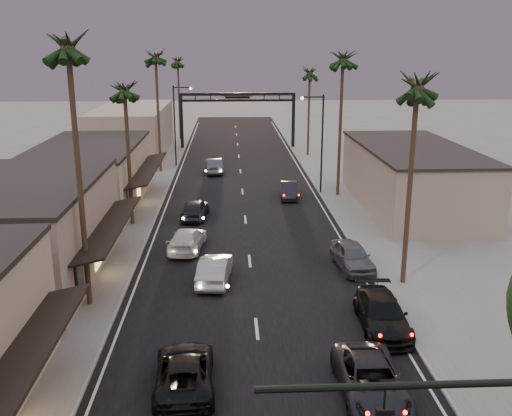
{
  "coord_description": "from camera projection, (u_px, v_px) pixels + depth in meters",
  "views": [
    {
      "loc": [
        -1.23,
        -5.72,
        13.04
      ],
      "look_at": [
        0.57,
        31.49,
        2.5
      ],
      "focal_mm": 40.0,
      "sensor_mm": 36.0,
      "label": 1
    }
  ],
  "objects": [
    {
      "name": "sidewalk_left",
      "position": [
        149.0,
        178.0,
        58.62
      ],
      "size": [
        5.0,
        92.0,
        0.12
      ],
      "primitive_type": "cube",
      "color": "slate",
      "rests_on": "ground"
    },
    {
      "name": "oncoming_white",
      "position": [
        187.0,
        239.0,
        37.87
      ],
      "size": [
        2.63,
        5.2,
        1.45
      ],
      "primitive_type": "imported",
      "rotation": [
        0.0,
        0.0,
        3.02
      ],
      "color": "silver",
      "rests_on": "ground"
    },
    {
      "name": "palm_rc",
      "position": [
        310.0,
        69.0,
        68.16
      ],
      "size": [
        3.2,
        3.2,
        12.2
      ],
      "color": "#38281C",
      "rests_on": "ground"
    },
    {
      "name": "streetlight_left",
      "position": [
        177.0,
        119.0,
        63.08
      ],
      "size": [
        2.13,
        0.3,
        9.0
      ],
      "color": "black",
      "rests_on": "ground"
    },
    {
      "name": "palm_ra",
      "position": [
        418.0,
        79.0,
        29.45
      ],
      "size": [
        3.2,
        3.2,
        13.2
      ],
      "color": "#38281C",
      "rests_on": "ground"
    },
    {
      "name": "palm_ld",
      "position": [
        155.0,
        53.0,
        58.18
      ],
      "size": [
        3.2,
        3.2,
        14.2
      ],
      "color": "#38281C",
      "rests_on": "ground"
    },
    {
      "name": "oncoming_pickup",
      "position": [
        185.0,
        371.0,
        22.55
      ],
      "size": [
        2.52,
        5.07,
        1.38
      ],
      "primitive_type": "imported",
      "rotation": [
        0.0,
        0.0,
        3.19
      ],
      "color": "black",
      "rests_on": "ground"
    },
    {
      "name": "oncoming_dgrey",
      "position": [
        195.0,
        209.0,
        44.81
      ],
      "size": [
        2.35,
        4.71,
        1.54
      ],
      "primitive_type": "imported",
      "rotation": [
        0.0,
        0.0,
        3.02
      ],
      "color": "black",
      "rests_on": "ground"
    },
    {
      "name": "arch",
      "position": [
        238.0,
        106.0,
        74.87
      ],
      "size": [
        15.2,
        0.4,
        7.27
      ],
      "color": "black",
      "rests_on": "ground"
    },
    {
      "name": "storefront_mid",
      "position": [
        25.0,
        233.0,
        32.74
      ],
      "size": [
        8.0,
        14.0,
        5.5
      ],
      "primitive_type": "cube",
      "color": "gray",
      "rests_on": "ground"
    },
    {
      "name": "sidewalk_right",
      "position": [
        332.0,
        176.0,
        59.51
      ],
      "size": [
        5.0,
        92.0,
        0.12
      ],
      "primitive_type": "cube",
      "color": "slate",
      "rests_on": "ground"
    },
    {
      "name": "palm_lb",
      "position": [
        67.0,
        39.0,
        26.2
      ],
      "size": [
        3.2,
        3.2,
        15.2
      ],
      "color": "#38281C",
      "rests_on": "ground"
    },
    {
      "name": "storefront_dist",
      "position": [
        133.0,
        132.0,
        70.15
      ],
      "size": [
        8.0,
        20.0,
        6.0
      ],
      "primitive_type": "cube",
      "color": "gray",
      "rests_on": "ground"
    },
    {
      "name": "curbside_grey",
      "position": [
        352.0,
        256.0,
        34.64
      ],
      "size": [
        2.37,
        4.83,
        1.58
      ],
      "primitive_type": "imported",
      "rotation": [
        0.0,
        0.0,
        0.11
      ],
      "color": "#4B4C51",
      "rests_on": "ground"
    },
    {
      "name": "building_right",
      "position": [
        412.0,
        178.0,
        47.52
      ],
      "size": [
        8.0,
        18.0,
        5.0
      ],
      "primitive_type": "cube",
      "color": "gray",
      "rests_on": "ground"
    },
    {
      "name": "curbside_far",
      "position": [
        289.0,
        190.0,
        50.92
      ],
      "size": [
        1.85,
        4.38,
        1.4
      ],
      "primitive_type": "imported",
      "rotation": [
        0.0,
        0.0,
        -0.09
      ],
      "color": "black",
      "rests_on": "ground"
    },
    {
      "name": "palm_lc",
      "position": [
        124.0,
        85.0,
        40.45
      ],
      "size": [
        3.2,
        3.2,
        12.2
      ],
      "color": "#38281C",
      "rests_on": "ground"
    },
    {
      "name": "oncoming_silver",
      "position": [
        215.0,
        269.0,
        32.66
      ],
      "size": [
        2.11,
        4.79,
        1.53
      ],
      "primitive_type": "imported",
      "rotation": [
        0.0,
        0.0,
        3.03
      ],
      "color": "#95969A",
      "rests_on": "ground"
    },
    {
      "name": "storefront_far",
      "position": [
        90.0,
        176.0,
        48.19
      ],
      "size": [
        8.0,
        16.0,
        5.0
      ],
      "primitive_type": "cube",
      "color": "tan",
      "rests_on": "ground"
    },
    {
      "name": "curbside_black",
      "position": [
        382.0,
        314.0,
        27.21
      ],
      "size": [
        2.39,
        5.39,
        1.54
      ],
      "primitive_type": "imported",
      "rotation": [
        0.0,
        0.0,
        -0.05
      ],
      "color": "black",
      "rests_on": "ground"
    },
    {
      "name": "road",
      "position": [
        243.0,
        194.0,
        52.35
      ],
      "size": [
        14.0,
        120.0,
        0.02
      ],
      "primitive_type": "cube",
      "color": "black",
      "rests_on": "ground"
    },
    {
      "name": "palm_rb",
      "position": [
        343.0,
        55.0,
        48.41
      ],
      "size": [
        3.2,
        3.2,
        14.2
      ],
      "color": "#38281C",
      "rests_on": "ground"
    },
    {
      "name": "oncoming_grey_far",
      "position": [
        214.0,
        166.0,
        61.03
      ],
      "size": [
        2.12,
        4.94,
        1.58
      ],
      "primitive_type": "imported",
      "rotation": [
        0.0,
        0.0,
        3.24
      ],
      "color": "#424246",
      "rests_on": "ground"
    },
    {
      "name": "curbside_near",
      "position": [
        371.0,
        380.0,
        21.85
      ],
      "size": [
        2.41,
        5.2,
        1.44
      ],
      "primitive_type": "imported",
      "rotation": [
        0.0,
        0.0,
        -0.0
      ],
      "color": "black",
      "rests_on": "ground"
    },
    {
      "name": "ground",
      "position": [
        244.0,
        209.0,
        47.55
      ],
      "size": [
        200.0,
        200.0,
        0.0
      ],
      "primitive_type": "plane",
      "color": "slate",
      "rests_on": "ground"
    },
    {
      "name": "palm_far",
      "position": [
        178.0,
        59.0,
        80.57
      ],
      "size": [
        3.2,
        3.2,
        13.2
      ],
      "color": "#38281C",
      "rests_on": "ground"
    },
    {
      "name": "streetlight_right",
      "position": [
        319.0,
        136.0,
        51.22
      ],
      "size": [
        2.13,
        0.3,
        9.0
      ],
      "color": "black",
      "rests_on": "ground"
    }
  ]
}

